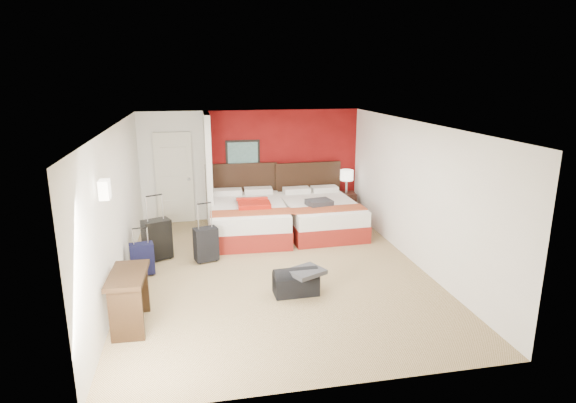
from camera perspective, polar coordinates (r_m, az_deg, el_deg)
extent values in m
plane|color=tan|center=(8.29, -1.52, -8.23)|extent=(6.50, 6.50, 0.00)
cube|color=white|center=(11.03, -4.41, 4.39)|extent=(5.00, 0.04, 2.50)
cube|color=white|center=(7.88, -19.80, -0.77)|extent=(0.04, 6.50, 2.50)
cube|color=black|center=(10.90, -5.45, 5.84)|extent=(0.78, 0.03, 0.58)
cube|color=white|center=(6.27, -21.15, 1.35)|extent=(0.12, 0.20, 0.24)
cube|color=maroon|center=(11.12, -0.54, 4.52)|extent=(3.50, 0.04, 2.50)
cube|color=silver|center=(10.33, -9.50, 3.51)|extent=(0.12, 1.20, 2.50)
cube|color=silver|center=(10.96, -13.48, 2.76)|extent=(0.82, 0.06, 2.05)
cube|color=silver|center=(9.99, -4.83, -2.15)|extent=(1.65, 2.29, 0.67)
cube|color=white|center=(10.27, 3.83, -1.73)|extent=(1.58, 2.20, 0.64)
cube|color=#AC1B0E|center=(9.80, -4.24, -0.11)|extent=(0.67, 0.91, 0.11)
cube|color=#37383D|center=(9.86, 3.75, -0.13)|extent=(0.56, 0.48, 0.12)
cube|color=black|center=(11.28, 6.94, -0.41)|extent=(0.47, 0.47, 0.59)
cylinder|color=silver|center=(11.14, 7.03, 2.40)|extent=(0.37, 0.37, 0.54)
cube|color=black|center=(8.95, -15.42, -4.55)|extent=(0.56, 0.47, 0.72)
cube|color=black|center=(8.69, -9.81, -5.23)|extent=(0.46, 0.36, 0.60)
cube|color=black|center=(8.37, -17.08, -6.76)|extent=(0.42, 0.30, 0.53)
cube|color=black|center=(7.39, 0.94, -9.80)|extent=(0.69, 0.38, 0.34)
cube|color=#3C3C42|center=(7.29, 2.20, -8.40)|extent=(0.64, 0.60, 0.07)
cube|color=black|center=(6.76, -18.45, -11.14)|extent=(0.49, 0.94, 0.77)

